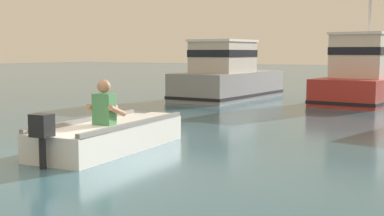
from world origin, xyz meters
The scene contains 5 objects.
ground_plane centered at (0.00, 0.00, 0.00)m, with size 120.00×120.00×0.00m, color #386070.
rowboat_with_person centered at (-0.67, 1.30, 0.25)m, with size 1.51×3.73×1.19m.
moored_boat_grey centered at (-3.87, 10.82, 0.77)m, with size 2.19×5.08×2.06m.
moored_boat_red centered at (0.53, 12.38, 0.83)m, with size 2.18×5.76×3.90m.
mooring_buoy centered at (-3.79, 4.70, 0.19)m, with size 0.39×0.39×0.39m, color red.
Camera 1 is at (5.36, -5.35, 1.64)m, focal length 49.63 mm.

